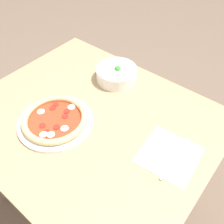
{
  "coord_description": "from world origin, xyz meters",
  "views": [
    {
      "loc": [
        0.51,
        -0.48,
        1.49
      ],
      "look_at": [
        0.06,
        0.07,
        0.75
      ],
      "focal_mm": 40.0,
      "sensor_mm": 36.0,
      "label": 1
    }
  ],
  "objects_px": {
    "pizza": "(55,120)",
    "knife": "(174,160)",
    "bowl": "(117,73)",
    "fork": "(162,150)"
  },
  "relations": [
    {
      "from": "pizza",
      "to": "knife",
      "type": "bearing_deg",
      "value": 17.38
    },
    {
      "from": "bowl",
      "to": "fork",
      "type": "bearing_deg",
      "value": -29.8
    },
    {
      "from": "fork",
      "to": "knife",
      "type": "bearing_deg",
      "value": -99.74
    },
    {
      "from": "pizza",
      "to": "knife",
      "type": "relative_size",
      "value": 1.42
    },
    {
      "from": "pizza",
      "to": "bowl",
      "type": "bearing_deg",
      "value": 87.36
    },
    {
      "from": "bowl",
      "to": "pizza",
      "type": "bearing_deg",
      "value": -92.64
    },
    {
      "from": "pizza",
      "to": "fork",
      "type": "relative_size",
      "value": 1.74
    },
    {
      "from": "fork",
      "to": "knife",
      "type": "xyz_separation_m",
      "value": [
        0.05,
        -0.01,
        -0.0
      ]
    },
    {
      "from": "pizza",
      "to": "fork",
      "type": "xyz_separation_m",
      "value": [
        0.41,
        0.15,
        -0.01
      ]
    },
    {
      "from": "knife",
      "to": "pizza",
      "type": "bearing_deg",
      "value": 105.43
    }
  ]
}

